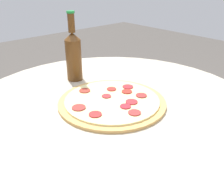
{
  "coord_description": "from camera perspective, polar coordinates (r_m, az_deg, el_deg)",
  "views": [
    {
      "loc": [
        -0.51,
        -0.56,
        1.11
      ],
      "look_at": [
        -0.01,
        -0.01,
        0.73
      ],
      "focal_mm": 40.0,
      "sensor_mm": 36.0,
      "label": 1
    }
  ],
  "objects": [
    {
      "name": "pizza",
      "position": [
        0.85,
        0.01,
        -0.74
      ],
      "size": [
        0.36,
        0.36,
        0.02
      ],
      "color": "tan",
      "rests_on": "table"
    },
    {
      "name": "table",
      "position": [
        0.95,
        0.13,
        -10.33
      ],
      "size": [
        1.02,
        1.02,
        0.71
      ],
      "color": "#B2A893",
      "rests_on": "ground_plane"
    },
    {
      "name": "beer_bottle",
      "position": [
        1.02,
        -8.8,
        9.81
      ],
      "size": [
        0.06,
        0.06,
        0.27
      ],
      "color": "#563314",
      "rests_on": "table"
    }
  ]
}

